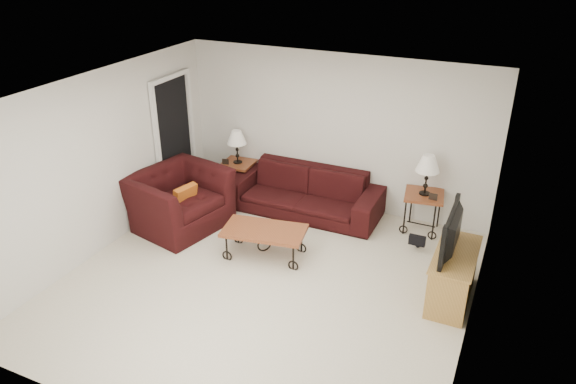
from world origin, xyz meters
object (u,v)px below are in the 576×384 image
object	(u,v)px
armchair	(179,200)
sofa	(304,192)
side_table_left	(238,178)
lamp_left	(237,147)
backpack	(419,234)
television	(458,233)
tv_stand	(453,276)
side_table_right	(422,212)
lamp_right	(427,175)
coffee_table	(264,242)

from	to	relation	value
armchair	sofa	bearing A→B (deg)	-39.29
side_table_left	armchair	world-z (taller)	armchair
lamp_left	backpack	size ratio (longest dim) A/B	1.22
television	backpack	world-z (taller)	television
armchair	tv_stand	distance (m)	4.11
side_table_right	lamp_right	size ratio (longest dim) A/B	1.00
side_table_left	armchair	distance (m)	1.41
lamp_left	side_table_left	bearing A→B (deg)	0.00
tv_stand	side_table_left	bearing A→B (deg)	158.17
lamp_right	television	bearing A→B (deg)	-66.31
lamp_left	lamp_right	world-z (taller)	lamp_right
side_table_right	tv_stand	xyz separation A→B (m)	(0.70, -1.54, 0.02)
side_table_left	armchair	xyz separation A→B (m)	(-0.26, -1.38, 0.15)
coffee_table	backpack	size ratio (longest dim) A/B	2.43
side_table_right	television	distance (m)	1.80
tv_stand	backpack	size ratio (longest dim) A/B	2.34
side_table_left	coffee_table	world-z (taller)	side_table_left
side_table_left	sofa	bearing A→B (deg)	-7.87
side_table_right	coffee_table	bearing A→B (deg)	-138.59
sofa	tv_stand	xyz separation A→B (m)	(2.55, -1.36, -0.03)
sofa	tv_stand	distance (m)	2.89
armchair	television	bearing A→B (deg)	-79.13
lamp_right	tv_stand	bearing A→B (deg)	-65.69
side_table_left	lamp_left	xyz separation A→B (m)	(0.00, 0.00, 0.57)
side_table_right	lamp_right	distance (m)	0.61
television	sofa	bearing A→B (deg)	-118.34
lamp_right	armchair	world-z (taller)	lamp_right
side_table_left	side_table_right	bearing A→B (deg)	0.00
side_table_left	lamp_left	distance (m)	0.57
sofa	lamp_right	distance (m)	1.94
sofa	tv_stand	bearing A→B (deg)	-28.15
coffee_table	television	world-z (taller)	television
side_table_left	coffee_table	size ratio (longest dim) A/B	0.50
side_table_left	lamp_left	size ratio (longest dim) A/B	1.00
television	backpack	xyz separation A→B (m)	(-0.60, 1.02, -0.70)
lamp_right	backpack	bearing A→B (deg)	-81.61
lamp_left	tv_stand	bearing A→B (deg)	-21.83
lamp_right	backpack	size ratio (longest dim) A/B	1.32
tv_stand	television	distance (m)	0.61
lamp_right	coffee_table	size ratio (longest dim) A/B	0.54
sofa	tv_stand	world-z (taller)	sofa
lamp_right	coffee_table	xyz separation A→B (m)	(-1.84, -1.62, -0.71)
side_table_right	tv_stand	world-z (taller)	tv_stand
armchair	television	size ratio (longest dim) A/B	1.38
side_table_left	lamp_left	bearing A→B (deg)	0.00
armchair	backpack	xyz separation A→B (m)	(3.49, 0.86, -0.21)
tv_stand	lamp_left	bearing A→B (deg)	158.17
sofa	lamp_right	world-z (taller)	lamp_right
television	lamp_left	bearing A→B (deg)	-111.94
lamp_right	tv_stand	xyz separation A→B (m)	(0.70, -1.54, -0.59)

